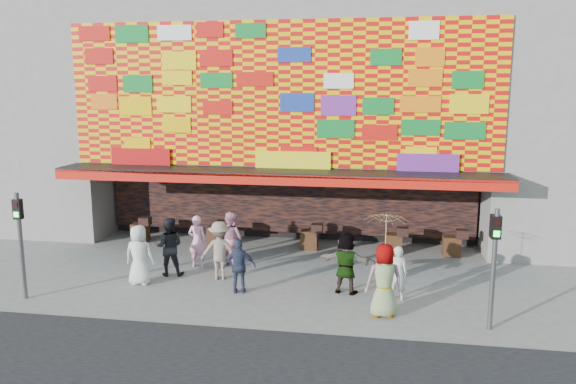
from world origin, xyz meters
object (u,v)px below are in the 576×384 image
at_px(signal_right, 494,256).
at_px(ped_d, 220,250).
at_px(ped_a, 139,255).
at_px(ped_i, 231,239).
at_px(ped_g, 384,280).
at_px(ped_e, 239,266).
at_px(ped_c, 169,246).
at_px(ped_b, 197,241).
at_px(parasol, 386,233).
at_px(signal_left, 20,234).
at_px(ped_h, 397,273).
at_px(ped_f, 346,263).

distance_m(signal_right, ped_d, 7.96).
relative_size(ped_a, ped_i, 1.00).
bearing_deg(ped_g, ped_e, -27.22).
xyz_separation_m(ped_c, ped_g, (6.60, -2.18, 0.04)).
xyz_separation_m(ped_b, ped_c, (-0.62, -0.91, 0.06)).
relative_size(ped_a, parasol, 0.92).
distance_m(signal_left, parasol, 9.86).
bearing_deg(ped_g, parasol, 140.33).
distance_m(ped_b, ped_g, 6.74).
xyz_separation_m(ped_c, ped_i, (1.63, 1.28, -0.02)).
distance_m(ped_d, ped_e, 1.41).
bearing_deg(ped_b, signal_left, 49.59).
bearing_deg(ped_h, signal_right, 147.32).
distance_m(signal_left, ped_a, 3.28).
bearing_deg(ped_a, signal_right, 170.50).
bearing_deg(ped_i, ped_f, -178.83).
bearing_deg(ped_e, ped_i, -81.29).
height_order(ped_b, ped_f, ped_f).
relative_size(ped_e, parasol, 0.80).
bearing_deg(signal_left, ped_d, 26.93).
xyz_separation_m(ped_c, ped_d, (1.65, -0.08, -0.02)).
bearing_deg(ped_a, signal_left, 31.22).
bearing_deg(ped_e, signal_left, 1.69).
xyz_separation_m(signal_right, ped_c, (-9.16, 2.57, -0.94)).
distance_m(ped_h, ped_i, 5.79).
xyz_separation_m(ped_b, ped_i, (1.01, 0.37, 0.03)).
height_order(ped_b, ped_h, ped_b).
distance_m(ped_a, ped_b, 2.20).
bearing_deg(ped_b, signal_right, 165.42).
relative_size(ped_b, ped_i, 0.96).
bearing_deg(ped_f, ped_g, 137.64).
bearing_deg(ped_g, signal_right, 158.36).
relative_size(ped_f, parasol, 0.90).
bearing_deg(ped_h, parasol, 77.27).
bearing_deg(ped_c, ped_e, 144.80).
xyz_separation_m(ped_a, ped_e, (3.11, -0.22, -0.11)).
bearing_deg(ped_c, ped_a, 48.34).
relative_size(signal_left, signal_right, 1.00).
distance_m(ped_f, parasol, 2.27).
height_order(ped_b, ped_d, ped_d).
bearing_deg(ped_f, parasol, 137.64).
distance_m(signal_left, ped_g, 9.89).
bearing_deg(signal_left, ped_i, 38.29).
distance_m(ped_g, ped_i, 6.06).
xyz_separation_m(ped_e, parasol, (4.05, -1.02, 1.42)).
height_order(ped_a, parasol, parasol).
relative_size(ped_c, ped_h, 1.20).
relative_size(ped_e, ped_f, 0.89).
xyz_separation_m(ped_a, ped_c, (0.57, 0.94, 0.02)).
relative_size(ped_a, ped_f, 1.02).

